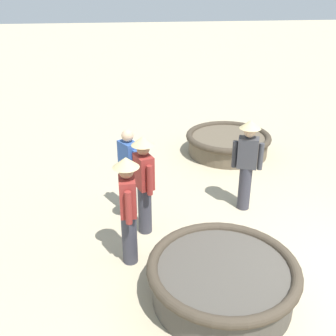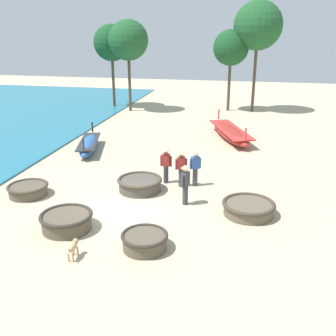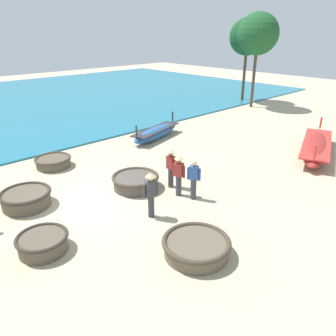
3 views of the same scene
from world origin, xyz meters
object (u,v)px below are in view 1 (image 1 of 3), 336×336
object	(u,v)px
coracle_far_left	(228,143)
fisherman_with_hat	(128,205)
coracle_upturned	(222,279)
fisherman_standing_right	(144,179)
fisherman_hauling	(129,171)
fisherman_standing_left	(247,160)

from	to	relation	value
coracle_far_left	fisherman_with_hat	distance (m)	4.55
coracle_upturned	coracle_far_left	size ratio (longest dim) A/B	0.97
fisherman_standing_right	fisherman_hauling	size ratio (longest dim) A/B	1.06
fisherman_standing_right	fisherman_with_hat	bearing A→B (deg)	158.90
fisherman_hauling	coracle_upturned	bearing A→B (deg)	-155.17
fisherman_standing_left	fisherman_standing_right	bearing A→B (deg)	105.05
coracle_far_left	fisherman_hauling	bearing A→B (deg)	134.19
fisherman_standing_left	fisherman_hauling	distance (m)	2.04
coracle_far_left	fisherman_standing_left	bearing A→B (deg)	170.50
coracle_far_left	fisherman_standing_left	world-z (taller)	fisherman_standing_left
fisherman_standing_left	coracle_far_left	bearing A→B (deg)	-9.50
coracle_upturned	fisherman_standing_left	bearing A→B (deg)	-24.71
fisherman_hauling	fisherman_with_hat	bearing A→B (deg)	176.49
coracle_far_left	fisherman_standing_right	distance (m)	3.79
fisherman_standing_left	fisherman_with_hat	xyz separation A→B (m)	(-1.23, 2.11, 0.00)
fisherman_standing_right	fisherman_with_hat	xyz separation A→B (m)	(-0.74, 0.29, 0.00)
fisherman_standing_left	fisherman_with_hat	distance (m)	2.45
coracle_upturned	fisherman_hauling	bearing A→B (deg)	24.83
fisherman_standing_left	fisherman_hauling	xyz separation A→B (m)	(0.10, 2.03, -0.12)
coracle_upturned	fisherman_standing_right	size ratio (longest dim) A/B	1.16
fisherman_standing_left	fisherman_standing_right	world-z (taller)	same
fisherman_standing_left	fisherman_with_hat	size ratio (longest dim) A/B	1.00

